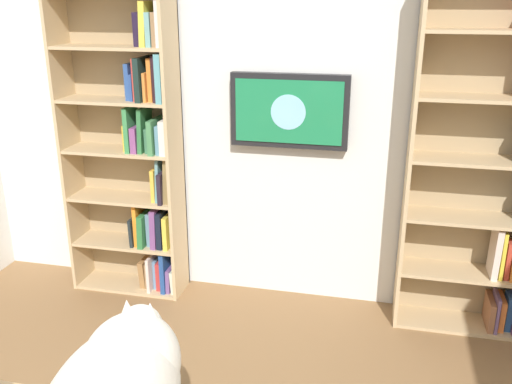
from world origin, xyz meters
TOP-DOWN VIEW (x-y plane):
  - wall_back at (0.00, -2.23)m, footprint 4.52×0.06m
  - bookshelf_left at (-1.24, -2.06)m, footprint 0.85×0.28m
  - bookshelf_right at (1.03, -2.06)m, footprint 0.77×0.28m
  - wall_mounted_tv at (0.03, -2.15)m, footprint 0.74×0.07m

SIDE VIEW (x-z plane):
  - bookshelf_right at x=1.03m, z-range -0.03..1.98m
  - bookshelf_left at x=-1.24m, z-range 0.01..2.16m
  - wall_mounted_tv at x=0.03m, z-range 1.06..1.53m
  - wall_back at x=0.00m, z-range 0.00..2.70m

